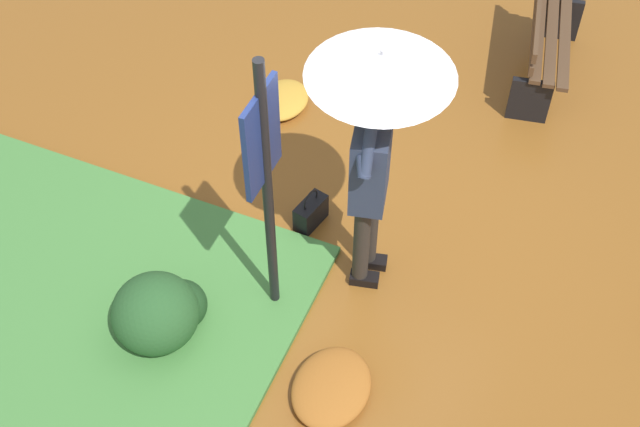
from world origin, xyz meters
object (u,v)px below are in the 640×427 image
Objects in this scene: info_sign_post at (265,168)px; person_with_umbrella at (376,116)px; handbag at (311,212)px; park_bench at (546,41)px.

person_with_umbrella is at bearing -40.24° from info_sign_post.
person_with_umbrella is at bearing -110.56° from handbag.
handbag is (0.21, 0.56, -1.42)m from person_with_umbrella.
person_with_umbrella is 0.79m from info_sign_post.
person_with_umbrella is 3.04m from park_bench.
park_bench is (3.33, -1.20, -1.04)m from info_sign_post.
person_with_umbrella is 5.53× the size of handbag.
park_bench is at bearing -26.37° from handbag.
info_sign_post is at bearing 160.19° from park_bench.
person_with_umbrella reaches higher than park_bench.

